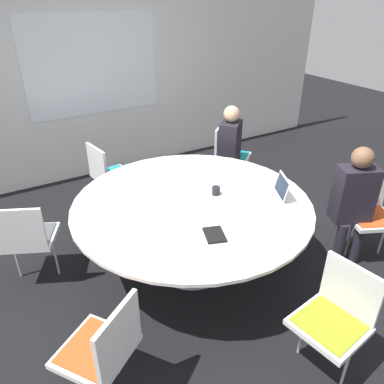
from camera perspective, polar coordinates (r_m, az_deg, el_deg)
ground_plane at (r=3.84m, az=0.00°, el=-11.10°), size 16.00×16.00×0.00m
wall_back at (r=5.47m, az=-14.74°, el=16.22°), size 8.00×0.07×2.70m
conference_table at (r=3.46m, az=0.00°, el=-2.73°), size 2.18×2.18×0.74m
chair_0 at (r=4.14m, az=25.39°, el=-2.34°), size 0.58×0.57×0.86m
chair_1 at (r=5.08m, az=5.57°, el=6.15°), size 0.61×0.61×0.86m
chair_2 at (r=4.60m, az=-12.64°, el=3.04°), size 0.48×0.50×0.86m
chair_3 at (r=3.67m, az=-23.83°, el=-6.05°), size 0.58×0.57×0.86m
chair_4 at (r=2.56m, az=-13.33°, el=-21.94°), size 0.60×0.60×0.86m
chair_5 at (r=2.84m, az=21.12°, el=-16.91°), size 0.48×0.49×0.86m
person_0 at (r=3.87m, az=23.48°, el=-0.75°), size 0.42×0.35×1.21m
person_1 at (r=4.77m, az=5.99°, el=7.10°), size 0.42×0.40×1.21m
laptop at (r=3.54m, az=12.58°, el=-0.04°), size 0.33×0.35×0.21m
spiral_notebook at (r=2.96m, az=3.45°, el=-6.52°), size 0.21×0.25×0.02m
coffee_cup at (r=3.51m, az=3.68°, el=0.19°), size 0.08×0.08×0.08m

